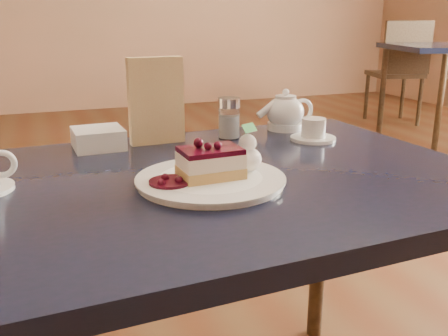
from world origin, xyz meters
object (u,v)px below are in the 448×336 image
object	(u,v)px
cheesecake_slice	(210,163)
dessert_plate	(211,180)
main_table	(202,212)
tea_set	(290,117)
bg_table_far_right	(447,130)

from	to	relation	value
cheesecake_slice	dessert_plate	bearing A→B (deg)	151.02
main_table	dessert_plate	distance (m)	0.09
main_table	dessert_plate	bearing A→B (deg)	-90.00
tea_set	main_table	bearing A→B (deg)	-140.27
tea_set	dessert_plate	bearing A→B (deg)	-135.79
cheesecake_slice	bg_table_far_right	xyz separation A→B (m)	(2.97, 2.38, -0.67)
tea_set	bg_table_far_right	distance (m)	3.40
dessert_plate	cheesecake_slice	world-z (taller)	cheesecake_slice
cheesecake_slice	bg_table_far_right	world-z (taller)	bg_table_far_right
dessert_plate	bg_table_far_right	bearing A→B (deg)	38.76
cheesecake_slice	tea_set	distance (m)	0.48
tea_set	bg_table_far_right	bearing A→B (deg)	37.98
cheesecake_slice	tea_set	xyz separation A→B (m)	(0.34, 0.33, 0.00)
main_table	bg_table_far_right	distance (m)	3.82
tea_set	cheesecake_slice	bearing A→B (deg)	-135.79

